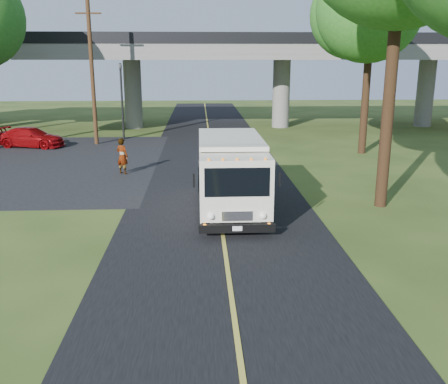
{
  "coord_description": "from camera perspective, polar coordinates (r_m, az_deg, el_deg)",
  "views": [
    {
      "loc": [
        -0.71,
        -9.05,
        5.45
      ],
      "look_at": [
        0.01,
        5.36,
        1.6
      ],
      "focal_mm": 40.0,
      "sensor_mm": 36.0,
      "label": 1
    }
  ],
  "objects": [
    {
      "name": "ground",
      "position": [
        10.59,
        1.45,
        -16.04
      ],
      "size": [
        120.0,
        120.0,
        0.0
      ],
      "primitive_type": "plane",
      "color": "#324619",
      "rests_on": "ground"
    },
    {
      "name": "road",
      "position": [
        19.82,
        -0.69,
        -0.98
      ],
      "size": [
        7.0,
        90.0,
        0.02
      ],
      "primitive_type": "cube",
      "color": "black",
      "rests_on": "ground"
    },
    {
      "name": "parking_lot",
      "position": [
        29.45,
        -23.28,
        3.07
      ],
      "size": [
        16.0,
        18.0,
        0.01
      ],
      "primitive_type": "cube",
      "color": "black",
      "rests_on": "ground"
    },
    {
      "name": "lane_line",
      "position": [
        19.82,
        -0.69,
        -0.93
      ],
      "size": [
        0.12,
        90.0,
        0.01
      ],
      "primitive_type": "cube",
      "color": "gold",
      "rests_on": "road"
    },
    {
      "name": "overpass",
      "position": [
        41.07,
        -1.91,
        13.69
      ],
      "size": [
        54.0,
        10.0,
        7.3
      ],
      "color": "slate",
      "rests_on": "ground"
    },
    {
      "name": "traffic_signal",
      "position": [
        35.52,
        -11.62,
        11.02
      ],
      "size": [
        0.18,
        0.22,
        5.2
      ],
      "color": "black",
      "rests_on": "ground"
    },
    {
      "name": "utility_pole",
      "position": [
        33.75,
        -14.84,
        13.01
      ],
      "size": [
        1.6,
        0.26,
        9.0
      ],
      "color": "#472D19",
      "rests_on": "ground"
    },
    {
      "name": "tree_right_far",
      "position": [
        30.67,
        17.05,
        19.67
      ],
      "size": [
        5.77,
        5.67,
        10.99
      ],
      "color": "#382314",
      "rests_on": "ground"
    },
    {
      "name": "step_van",
      "position": [
        18.23,
        0.79,
        2.28
      ],
      "size": [
        2.39,
        6.38,
        2.68
      ],
      "rotation": [
        0.0,
        0.0,
        -0.0
      ],
      "color": "silver",
      "rests_on": "ground"
    },
    {
      "name": "red_sedan",
      "position": [
        34.27,
        -21.18,
        5.85
      ],
      "size": [
        4.6,
        2.76,
        1.25
      ],
      "primitive_type": "imported",
      "rotation": [
        0.0,
        0.0,
        1.32
      ],
      "color": "#93090C",
      "rests_on": "ground"
    },
    {
      "name": "pedestrian",
      "position": [
        24.81,
        -11.55,
        4.03
      ],
      "size": [
        0.77,
        0.7,
        1.77
      ],
      "primitive_type": "imported",
      "rotation": [
        0.0,
        0.0,
        2.59
      ],
      "color": "gray",
      "rests_on": "ground"
    }
  ]
}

